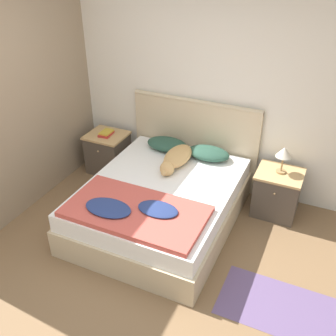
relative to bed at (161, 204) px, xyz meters
name	(u,v)px	position (x,y,z in m)	size (l,w,h in m)	color
ground_plane	(123,290)	(0.11, -1.06, -0.25)	(16.00, 16.00, 0.00)	brown
wall_back	(208,87)	(0.11, 1.07, 1.02)	(9.00, 0.06, 2.55)	silver
wall_side_left	(32,95)	(-1.59, -0.01, 1.02)	(0.06, 3.10, 2.55)	gray
bed	(161,204)	(0.00, 0.00, 0.00)	(1.56, 1.95, 0.51)	#C6B28E
headboard	(194,140)	(0.00, 1.00, 0.33)	(1.64, 0.06, 1.13)	#C6B28E
nightstand_left	(108,152)	(-1.14, 0.72, 0.02)	(0.51, 0.46, 0.55)	#4C4238
nightstand_right	(277,193)	(1.14, 0.72, 0.02)	(0.51, 0.46, 0.55)	#4C4238
pillow_left	(167,144)	(-0.27, 0.76, 0.32)	(0.52, 0.33, 0.13)	#284C3D
pillow_right	(208,153)	(0.27, 0.76, 0.32)	(0.52, 0.33, 0.13)	#284C3D
quilt	(134,211)	(-0.01, -0.56, 0.29)	(1.37, 0.74, 0.09)	#BC4C42
dog	(177,158)	(-0.02, 0.47, 0.34)	(0.28, 0.77, 0.17)	tan
book_stack	(106,133)	(-1.14, 0.72, 0.32)	(0.16, 0.22, 0.05)	#AD2D28
table_lamp	(284,153)	(1.14, 0.74, 0.54)	(0.18, 0.18, 0.32)	#9E7A4C
rug	(290,311)	(1.57, -0.64, -0.25)	(1.25, 0.62, 0.00)	#604C75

